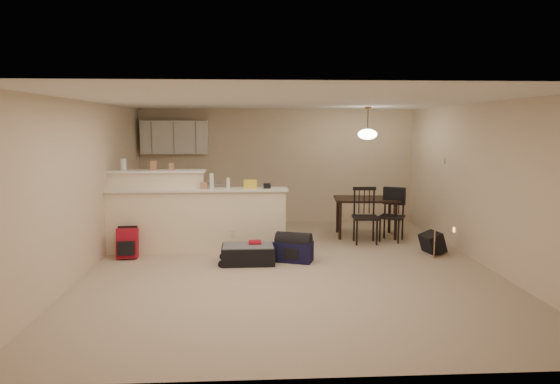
{
  "coord_description": "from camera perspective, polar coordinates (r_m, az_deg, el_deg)",
  "views": [
    {
      "loc": [
        -0.57,
        -7.49,
        2.14
      ],
      "look_at": [
        -0.1,
        0.7,
        1.05
      ],
      "focal_mm": 32.0,
      "sensor_mm": 36.0,
      "label": 1
    }
  ],
  "objects": [
    {
      "name": "suitcase",
      "position": [
        7.89,
        -3.67,
        -7.15
      ],
      "size": [
        0.82,
        0.54,
        0.28
      ],
      "primitive_type": "cube",
      "rotation": [
        0.0,
        0.0,
        0.01
      ],
      "color": "black",
      "rests_on": "ground"
    },
    {
      "name": "bottle_b",
      "position": [
        8.45,
        -5.94,
        1.01
      ],
      "size": [
        0.06,
        0.06,
        0.18
      ],
      "primitive_type": "cylinder",
      "color": "silver",
      "rests_on": "breakfast_bar"
    },
    {
      "name": "kitchen_counter",
      "position": [
        10.91,
        -10.77,
        -1.48
      ],
      "size": [
        1.8,
        0.6,
        0.9
      ],
      "primitive_type": "cube",
      "color": "white",
      "rests_on": "ground"
    },
    {
      "name": "dining_table",
      "position": [
        9.81,
        9.79,
        -1.21
      ],
      "size": [
        1.27,
        0.91,
        0.75
      ],
      "rotation": [
        0.0,
        0.0,
        -0.09
      ],
      "color": "black",
      "rests_on": "ground"
    },
    {
      "name": "cereal_box",
      "position": [
        8.8,
        -14.26,
        2.97
      ],
      "size": [
        0.1,
        0.07,
        0.16
      ],
      "primitive_type": "cube",
      "color": "#AC7C58",
      "rests_on": "breakfast_bar"
    },
    {
      "name": "red_backpack",
      "position": [
        8.52,
        -17.04,
        -5.62
      ],
      "size": [
        0.34,
        0.23,
        0.49
      ],
      "primitive_type": "cube",
      "rotation": [
        0.0,
        0.0,
        0.06
      ],
      "color": "#AA1325",
      "rests_on": "ground"
    },
    {
      "name": "bottle_a",
      "position": [
        8.47,
        -7.81,
        1.26
      ],
      "size": [
        0.07,
        0.07,
        0.26
      ],
      "primitive_type": "cylinder",
      "color": "silver",
      "rests_on": "breakfast_bar"
    },
    {
      "name": "small_box",
      "position": [
        8.75,
        -12.29,
        2.87
      ],
      "size": [
        0.08,
        0.06,
        0.12
      ],
      "primitive_type": "cube",
      "color": "#AC7C58",
      "rests_on": "breakfast_bar"
    },
    {
      "name": "dining_chair_near",
      "position": [
        9.24,
        9.76,
        -2.7
      ],
      "size": [
        0.47,
        0.45,
        1.02
      ],
      "primitive_type": null,
      "rotation": [
        0.0,
        0.0,
        -0.05
      ],
      "color": "black",
      "rests_on": "ground"
    },
    {
      "name": "pouch",
      "position": [
        8.45,
        -1.49,
        0.71
      ],
      "size": [
        0.12,
        0.1,
        0.08
      ],
      "primitive_type": "cube",
      "color": "#AC7C58",
      "rests_on": "breakfast_bar"
    },
    {
      "name": "upper_cabinets",
      "position": [
        10.94,
        -11.92,
        6.15
      ],
      "size": [
        1.4,
        0.34,
        0.7
      ],
      "primitive_type": "cube",
      "color": "white",
      "rests_on": "room"
    },
    {
      "name": "black_daypack",
      "position": [
        8.88,
        17.02,
        -5.6
      ],
      "size": [
        0.34,
        0.43,
        0.34
      ],
      "primitive_type": "cube",
      "rotation": [
        0.0,
        0.0,
        1.77
      ],
      "color": "black",
      "rests_on": "ground"
    },
    {
      "name": "breakfast_bar",
      "position": [
        8.69,
        -11.1,
        -2.72
      ],
      "size": [
        3.08,
        0.58,
        1.39
      ],
      "color": "#F6E9C7",
      "rests_on": "ground"
    },
    {
      "name": "cardboard_sheet",
      "position": [
        8.71,
        17.22,
        -5.83
      ],
      "size": [
        0.18,
        0.43,
        0.35
      ],
      "primitive_type": "cube",
      "rotation": [
        0.0,
        0.0,
        1.21
      ],
      "color": "#AC7C58",
      "rests_on": "ground"
    },
    {
      "name": "jar",
      "position": [
        8.91,
        -17.46,
        3.04
      ],
      "size": [
        0.1,
        0.1,
        0.2
      ],
      "primitive_type": "cylinder",
      "color": "silver",
      "rests_on": "breakfast_bar"
    },
    {
      "name": "dining_chair_far",
      "position": [
        9.53,
        12.64,
        -2.61
      ],
      "size": [
        0.57,
        0.56,
        0.97
      ],
      "primitive_type": null,
      "rotation": [
        0.0,
        0.0,
        -0.51
      ],
      "color": "black",
      "rests_on": "ground"
    },
    {
      "name": "bag_lump",
      "position": [
        8.45,
        -3.42,
        0.89
      ],
      "size": [
        0.22,
        0.18,
        0.14
      ],
      "primitive_type": "cube",
      "color": "#AC7C58",
      "rests_on": "breakfast_bar"
    },
    {
      "name": "room",
      "position": [
        7.56,
        1.06,
        0.81
      ],
      "size": [
        7.0,
        7.02,
        2.5
      ],
      "color": "#B7A48C",
      "rests_on": "ground"
    },
    {
      "name": "extra_item_y",
      "position": [
        8.49,
        -8.69,
        0.75
      ],
      "size": [
        0.12,
        0.1,
        0.11
      ],
      "primitive_type": "cube",
      "color": "#AC7C58",
      "rests_on": "breakfast_bar"
    },
    {
      "name": "thermostat",
      "position": [
        9.73,
        18.18,
        3.42
      ],
      "size": [
        0.02,
        0.12,
        0.12
      ],
      "primitive_type": "cube",
      "color": "beige",
      "rests_on": "room"
    },
    {
      "name": "navy_duffel",
      "position": [
        7.98,
        1.56,
        -6.8
      ],
      "size": [
        0.66,
        0.5,
        0.32
      ],
      "primitive_type": "cube",
      "rotation": [
        0.0,
        0.0,
        -0.34
      ],
      "color": "#121034",
      "rests_on": "ground"
    },
    {
      "name": "pendant_lamp",
      "position": [
        9.7,
        9.97,
        6.57
      ],
      "size": [
        0.36,
        0.36,
        0.62
      ],
      "color": "brown",
      "rests_on": "room"
    },
    {
      "name": "extra_item_x",
      "position": [
        8.46,
        -5.97,
        0.91
      ],
      "size": [
        0.05,
        0.05,
        0.15
      ],
      "primitive_type": "cylinder",
      "color": "silver",
      "rests_on": "breakfast_bar"
    }
  ]
}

